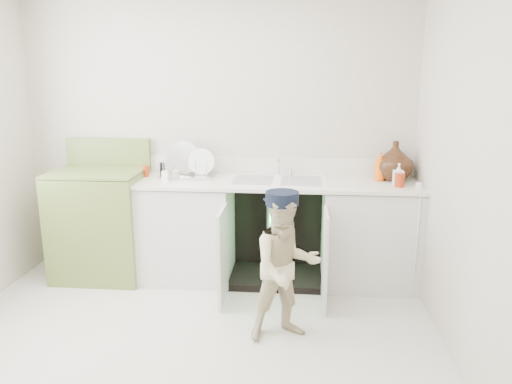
% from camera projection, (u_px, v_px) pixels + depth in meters
% --- Properties ---
extents(ground, '(3.50, 3.50, 0.00)m').
position_uv_depth(ground, '(186.00, 348.00, 3.36)').
color(ground, '#BBB5A4').
rests_on(ground, ground).
extents(room_shell, '(6.00, 5.50, 1.26)m').
position_uv_depth(room_shell, '(179.00, 166.00, 3.06)').
color(room_shell, beige).
rests_on(room_shell, ground).
extents(counter_run, '(2.44, 1.02, 1.24)m').
position_uv_depth(counter_run, '(280.00, 228.00, 4.37)').
color(counter_run, silver).
rests_on(counter_run, ground).
extents(avocado_stove, '(0.78, 0.65, 1.21)m').
position_uv_depth(avocado_stove, '(102.00, 222.00, 4.47)').
color(avocado_stove, olive).
rests_on(avocado_stove, ground).
extents(repair_worker, '(0.61, 0.92, 1.05)m').
position_uv_depth(repair_worker, '(286.00, 266.00, 3.39)').
color(repair_worker, beige).
rests_on(repair_worker, ground).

